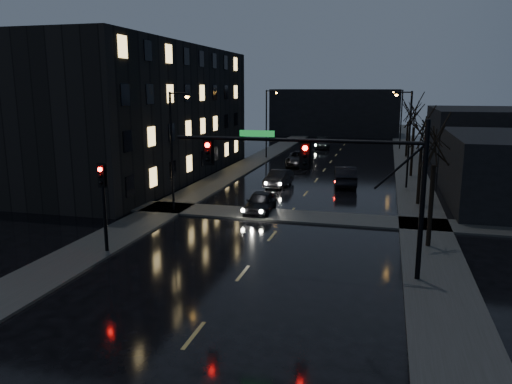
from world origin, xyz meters
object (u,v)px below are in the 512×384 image
Objects in this scene: oncoming_car_a at (260,202)px; oncoming_car_d at (322,143)px; lead_car at (345,176)px; oncoming_car_b at (279,178)px; oncoming_car_c at (300,158)px.

oncoming_car_a is 37.84m from oncoming_car_d.
oncoming_car_a is 12.06m from lead_car.
oncoming_car_d reaches higher than oncoming_car_a.
oncoming_car_b is (-0.74, 9.23, -0.02)m from oncoming_car_a.
oncoming_car_b is 5.76m from lead_car.
oncoming_car_c is (-1.00, 21.24, 0.06)m from oncoming_car_a.
oncoming_car_d reaches higher than oncoming_car_b.
oncoming_car_a is 9.26m from oncoming_car_b.
oncoming_car_a is 0.75× the size of oncoming_car_c.
lead_car is at bearing 65.42° from oncoming_car_a.
oncoming_car_d is at bearing 89.42° from oncoming_car_a.
oncoming_car_a is 0.82× the size of oncoming_car_d.
lead_car reaches higher than oncoming_car_b.
oncoming_car_c is at bearing -67.94° from lead_car.
oncoming_car_a is at bearing 59.72° from lead_car.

